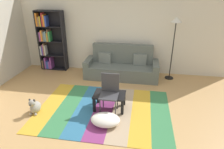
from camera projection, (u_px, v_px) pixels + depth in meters
The scene contains 11 objects.
ground_plane at pixel (109, 112), 4.50m from camera, with size 14.00×14.00×0.00m, color tan.
back_wall at pixel (123, 31), 6.25m from camera, with size 6.80×0.10×2.70m, color silver.
rug at pixel (104, 110), 4.60m from camera, with size 3.04×2.18×0.01m.
couch at pixel (122, 67), 6.18m from camera, with size 2.26×0.80×1.00m.
bookshelf at pixel (49, 41), 6.54m from camera, with size 0.90×0.28×1.97m.
coffee_table at pixel (110, 97), 4.53m from camera, with size 0.72×0.48×0.38m.
pouf at pixel (106, 120), 4.07m from camera, with size 0.61×0.47×0.21m, color white.
dog at pixel (35, 107), 4.44m from camera, with size 0.22×0.35×0.40m.
standing_lamp at pixel (175, 28), 5.57m from camera, with size 0.32×0.32×1.87m.
tv_remote at pixel (110, 92), 4.56m from camera, with size 0.04×0.15×0.02m, color black.
folding_chair at pixel (110, 90), 4.36m from camera, with size 0.40×0.40×0.90m.
Camera 1 is at (0.67, -3.70, 2.63)m, focal length 31.51 mm.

